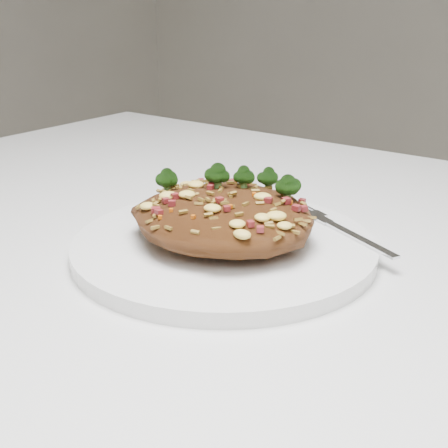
{
  "coord_description": "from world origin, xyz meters",
  "views": [
    {
      "loc": [
        0.3,
        -0.48,
        0.98
      ],
      "look_at": [
        -0.02,
        -0.06,
        0.78
      ],
      "focal_mm": 50.0,
      "sensor_mm": 36.0,
      "label": 1
    }
  ],
  "objects": [
    {
      "name": "fried_rice",
      "position": [
        -0.02,
        -0.06,
        0.79
      ],
      "size": [
        0.17,
        0.15,
        0.07
      ],
      "color": "brown",
      "rests_on": "plate"
    },
    {
      "name": "dining_table",
      "position": [
        0.0,
        0.0,
        0.66
      ],
      "size": [
        1.2,
        0.8,
        0.75
      ],
      "color": "silver",
      "rests_on": "ground"
    },
    {
      "name": "fork",
      "position": [
        0.06,
        0.03,
        0.77
      ],
      "size": [
        0.15,
        0.08,
        0.0
      ],
      "rotation": [
        0.0,
        0.0,
        -0.45
      ],
      "color": "silver",
      "rests_on": "plate"
    },
    {
      "name": "plate",
      "position": [
        -0.02,
        -0.06,
        0.76
      ],
      "size": [
        0.28,
        0.28,
        0.01
      ],
      "primitive_type": "cylinder",
      "color": "white",
      "rests_on": "dining_table"
    }
  ]
}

